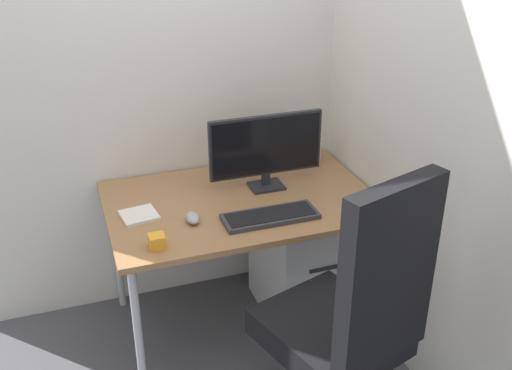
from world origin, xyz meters
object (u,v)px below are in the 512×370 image
Objects in this scene: filing_cabinet at (308,259)px; desk_clamp_accessory at (157,242)px; pen_holder at (312,153)px; monitor at (266,148)px; mouse at (193,218)px; office_chair at (350,316)px; notebook at (139,215)px; keyboard at (270,216)px.

desk_clamp_accessory is (-0.78, -0.29, 0.43)m from filing_cabinet.
pen_holder is at bearing 31.43° from desk_clamp_accessory.
mouse is at bearing -151.68° from monitor.
mouse is (-0.42, 0.65, 0.13)m from office_chair.
office_chair is 0.93m from monitor.
office_chair reaches higher than monitor.
notebook is at bearing -163.27° from pen_holder.
mouse is at bearing 122.43° from office_chair.
pen_holder is 0.98m from notebook.
keyboard is at bearing -28.71° from notebook.
mouse is (-0.60, -0.14, 0.42)m from filing_cabinet.
keyboard is 4.42× the size of mouse.
filing_cabinet is 1.47× the size of keyboard.
notebook is at bearing 128.78° from office_chair.
monitor is (-0.20, 0.08, 0.60)m from filing_cabinet.
desk_clamp_accessory is at bearing -148.57° from pen_holder.
office_chair is at bearing -40.20° from desk_clamp_accessory.
keyboard is 0.51m from desk_clamp_accessory.
filing_cabinet is 4.03× the size of notebook.
desk_clamp_accessory is (-0.90, -0.55, -0.03)m from pen_holder.
monitor is 0.65m from notebook.
keyboard is (-0.10, 0.58, 0.12)m from office_chair.
filing_cabinet is 9.67× the size of desk_clamp_accessory.
office_chair is 6.67× the size of pen_holder.
office_chair is 1.95× the size of filing_cabinet.
notebook is 2.40× the size of desk_clamp_accessory.
pen_holder is (0.31, 1.06, 0.17)m from office_chair.
office_chair is at bearing -106.29° from pen_holder.
office_chair reaches higher than mouse.
mouse is 0.24m from desk_clamp_accessory.
keyboard is 2.33× the size of pen_holder.
desk_clamp_accessory reaches higher than keyboard.
pen_holder reaches higher than keyboard.
mouse is at bearing -150.98° from pen_holder.
office_chair is 0.60m from keyboard.
notebook is at bearing -178.95° from filing_cabinet.
notebook is (-0.81, -0.01, 0.41)m from filing_cabinet.
pen_holder reaches higher than mouse.
filing_cabinet is at bearing -6.91° from notebook.
desk_clamp_accessory is at bearing -147.76° from monitor.
monitor reaches higher than keyboard.
filing_cabinet is at bearing -114.47° from pen_holder.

